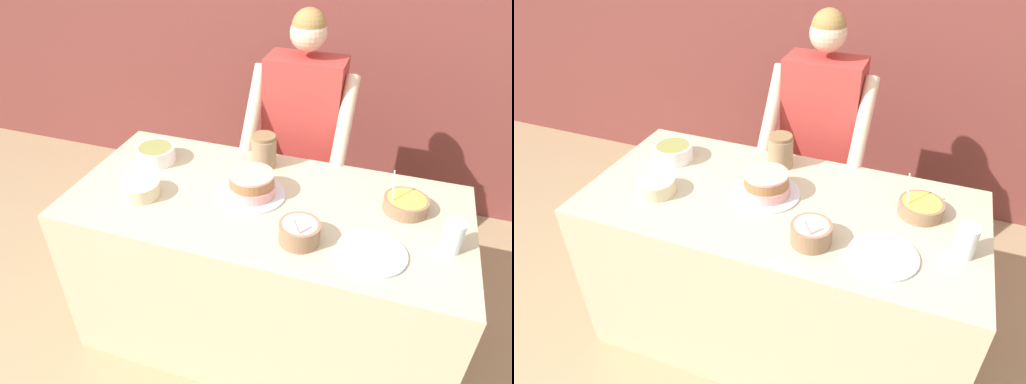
# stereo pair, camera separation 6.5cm
# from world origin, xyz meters

# --- Properties ---
(wall_back) EXTENTS (10.00, 0.05, 2.60)m
(wall_back) POSITION_xyz_m (0.00, 1.95, 1.30)
(wall_back) COLOR brown
(wall_back) RESTS_ON ground_plane
(counter) EXTENTS (1.80, 0.85, 0.88)m
(counter) POSITION_xyz_m (0.00, 0.42, 0.44)
(counter) COLOR #C6B793
(counter) RESTS_ON ground_plane
(person_baker) EXTENTS (0.57, 0.46, 1.57)m
(person_baker) POSITION_xyz_m (0.00, 1.11, 0.93)
(person_baker) COLOR #2D2D38
(person_baker) RESTS_ON ground_plane
(cake) EXTENTS (0.31, 0.31, 0.12)m
(cake) POSITION_xyz_m (-0.07, 0.45, 0.94)
(cake) COLOR silver
(cake) RESTS_ON counter
(frosting_bowl_white) EXTENTS (0.18, 0.18, 0.15)m
(frosting_bowl_white) POSITION_xyz_m (-0.56, 0.28, 0.92)
(frosting_bowl_white) COLOR beige
(frosting_bowl_white) RESTS_ON counter
(frosting_bowl_olive) EXTENTS (0.20, 0.20, 0.08)m
(frosting_bowl_olive) POSITION_xyz_m (-0.64, 0.58, 0.93)
(frosting_bowl_olive) COLOR white
(frosting_bowl_olive) RESTS_ON counter
(frosting_bowl_pink) EXTENTS (0.17, 0.17, 0.16)m
(frosting_bowl_pink) POSITION_xyz_m (0.21, 0.21, 0.93)
(frosting_bowl_pink) COLOR #936B4C
(frosting_bowl_pink) RESTS_ON counter
(frosting_bowl_yellow) EXTENTS (0.19, 0.19, 0.19)m
(frosting_bowl_yellow) POSITION_xyz_m (0.60, 0.55, 0.92)
(frosting_bowl_yellow) COLOR #936B4C
(frosting_bowl_yellow) RESTS_ON counter
(drinking_glass) EXTENTS (0.08, 0.08, 0.14)m
(drinking_glass) POSITION_xyz_m (0.78, 0.34, 0.95)
(drinking_glass) COLOR silver
(drinking_glass) RESTS_ON counter
(ceramic_plate) EXTENTS (0.28, 0.28, 0.01)m
(ceramic_plate) POSITION_xyz_m (0.50, 0.22, 0.89)
(ceramic_plate) COLOR silver
(ceramic_plate) RESTS_ON counter
(stoneware_jar) EXTENTS (0.13, 0.13, 0.17)m
(stoneware_jar) POSITION_xyz_m (-0.10, 0.72, 0.97)
(stoneware_jar) COLOR #9E7F5B
(stoneware_jar) RESTS_ON counter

